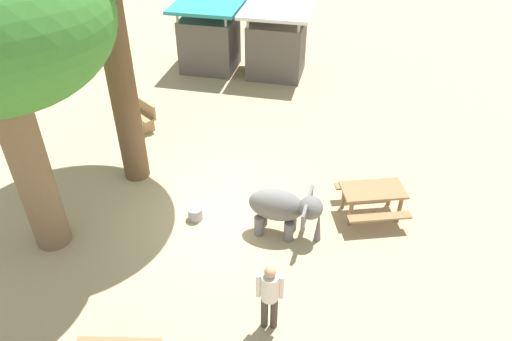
% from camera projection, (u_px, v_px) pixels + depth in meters
% --- Properties ---
extents(ground_plane, '(60.00, 60.00, 0.00)m').
position_uv_depth(ground_plane, '(221.00, 210.00, 12.07)').
color(ground_plane, tan).
extents(elephant, '(1.74, 1.18, 1.21)m').
position_uv_depth(elephant, '(284.00, 208.00, 10.95)').
color(elephant, slate).
rests_on(elephant, ground_plane).
extents(person_handler, '(0.51, 0.32, 1.62)m').
position_uv_depth(person_handler, '(270.00, 293.00, 8.75)').
color(person_handler, '#3F3833').
rests_on(person_handler, ground_plane).
extents(wooden_bench, '(1.38, 1.13, 0.88)m').
position_uv_depth(wooden_bench, '(140.00, 112.00, 15.18)').
color(wooden_bench, '#9E7A51').
rests_on(wooden_bench, ground_plane).
extents(picnic_table_near, '(1.90, 1.88, 0.78)m').
position_uv_depth(picnic_table_near, '(372.00, 195.00, 11.61)').
color(picnic_table_near, olive).
rests_on(picnic_table_near, ground_plane).
extents(market_stall_teal, '(2.50, 2.50, 2.52)m').
position_uv_depth(market_stall_teal, '(210.00, 40.00, 18.38)').
color(market_stall_teal, '#59514C').
rests_on(market_stall_teal, ground_plane).
extents(market_stall_white, '(2.50, 2.50, 2.52)m').
position_uv_depth(market_stall_white, '(277.00, 46.00, 17.93)').
color(market_stall_white, '#59514C').
rests_on(market_stall_white, ground_plane).
extents(feed_bucket, '(0.36, 0.36, 0.32)m').
position_uv_depth(feed_bucket, '(195.00, 214.00, 11.72)').
color(feed_bucket, gray).
rests_on(feed_bucket, ground_plane).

